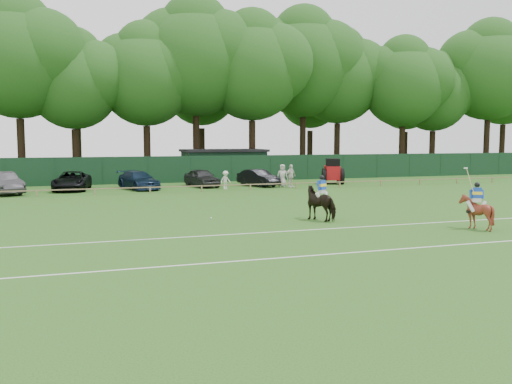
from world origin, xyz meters
name	(u,v)px	position (x,y,z in m)	size (l,w,h in m)	color
ground	(266,229)	(0.00, 0.00, 0.00)	(160.00, 160.00, 0.00)	#1E4C14
horse_dark	(322,203)	(3.53, 1.54, 0.88)	(0.95, 2.08, 1.75)	black
horse_chestnut	(476,212)	(9.08, -3.18, 0.80)	(1.28, 1.44, 1.59)	maroon
sedan_grey	(3,183)	(-13.51, 20.76, 0.83)	(1.75, 5.02, 1.65)	#2F2E31
suv_black	(72,181)	(-8.63, 22.25, 0.75)	(2.50, 5.42, 1.51)	black
sedan_navy	(139,180)	(-3.47, 21.51, 0.74)	(2.06, 5.07, 1.47)	#122339
hatch_grey	(202,178)	(1.96, 22.22, 0.77)	(1.83, 4.54, 1.55)	#2E2E31
estate_black	(258,178)	(6.77, 21.24, 0.72)	(1.53, 4.39, 1.45)	black
spectator_left	(226,180)	(3.35, 19.52, 0.75)	(0.96, 0.55, 1.49)	silver
spectator_mid	(291,176)	(8.99, 19.22, 0.97)	(1.14, 0.48, 1.95)	silver
spectator_right	(282,176)	(8.45, 19.78, 0.97)	(0.95, 0.62, 1.94)	beige
rider_dark	(322,188)	(3.54, 1.53, 1.65)	(0.89, 0.60, 1.41)	silver
rider_chestnut	(477,196)	(9.07, -3.19, 1.52)	(0.89, 0.79, 2.05)	silver
polo_ball	(211,218)	(-1.70, 3.75, 0.04)	(0.09, 0.09, 0.09)	silver
pitch_lines	(295,242)	(0.00, -3.50, 0.01)	(60.00, 5.10, 0.01)	silver
pitch_rail	(189,186)	(0.00, 18.00, 0.45)	(62.10, 0.10, 0.50)	#997F5B
perimeter_fence	(170,170)	(0.00, 27.00, 1.25)	(92.08, 0.08, 2.50)	#14351E
utility_shed	(224,164)	(6.00, 30.00, 1.54)	(8.40, 4.40, 3.04)	#14331E
tree_row	(176,177)	(2.00, 35.00, 0.00)	(96.00, 12.00, 21.00)	#26561C
tractor	(332,172)	(13.95, 21.36, 1.09)	(2.64, 3.20, 2.31)	#B51015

